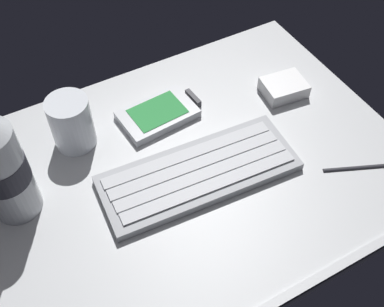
# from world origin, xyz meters

# --- Properties ---
(ground_plane) EXTENTS (0.64, 0.48, 0.03)m
(ground_plane) POSITION_xyz_m (0.00, -0.00, -0.01)
(ground_plane) COLOR #B7BABC
(keyboard) EXTENTS (0.30, 0.13, 0.02)m
(keyboard) POSITION_xyz_m (-0.00, -0.02, 0.01)
(keyboard) COLOR #93969B
(keyboard) RESTS_ON ground_plane
(handheld_device) EXTENTS (0.13, 0.09, 0.02)m
(handheld_device) POSITION_xyz_m (0.01, 0.12, 0.01)
(handheld_device) COLOR #B7BABF
(handheld_device) RESTS_ON ground_plane
(juice_cup) EXTENTS (0.06, 0.06, 0.09)m
(juice_cup) POSITION_xyz_m (-0.13, 0.13, 0.04)
(juice_cup) COLOR silver
(juice_cup) RESTS_ON ground_plane
(water_bottle) EXTENTS (0.07, 0.07, 0.21)m
(water_bottle) POSITION_xyz_m (-0.25, 0.06, 0.09)
(water_bottle) COLOR silver
(water_bottle) RESTS_ON ground_plane
(charger_block) EXTENTS (0.08, 0.06, 0.02)m
(charger_block) POSITION_xyz_m (0.21, 0.06, 0.01)
(charger_block) COLOR white
(charger_block) RESTS_ON ground_plane
(stylus_pen) EXTENTS (0.09, 0.04, 0.01)m
(stylus_pen) POSITION_xyz_m (0.21, -0.12, 0.00)
(stylus_pen) COLOR #26262B
(stylus_pen) RESTS_ON ground_plane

